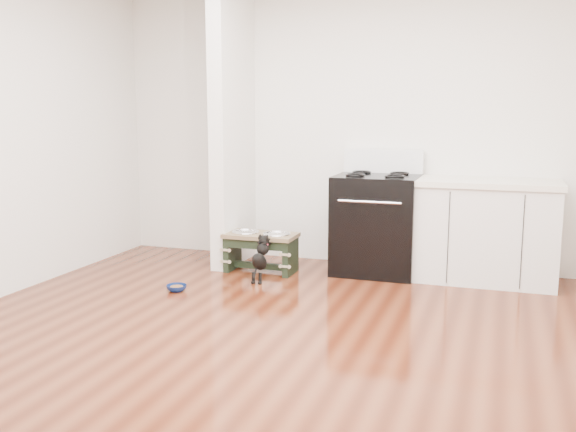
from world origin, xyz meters
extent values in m
plane|color=#42180B|center=(0.00, 0.00, 0.00)|extent=(5.00, 5.00, 0.00)
plane|color=silver|center=(0.00, 2.50, 1.35)|extent=(5.00, 0.00, 5.00)
cube|color=silver|center=(-1.18, 2.10, 1.35)|extent=(0.15, 0.80, 2.70)
cube|color=black|center=(0.25, 2.15, 0.46)|extent=(0.76, 0.65, 0.92)
cube|color=black|center=(0.25, 1.84, 0.40)|extent=(0.58, 0.02, 0.50)
cylinder|color=silver|center=(0.25, 1.80, 0.72)|extent=(0.56, 0.02, 0.02)
cube|color=white|center=(0.25, 2.43, 1.03)|extent=(0.76, 0.08, 0.22)
torus|color=black|center=(0.07, 2.01, 0.93)|extent=(0.18, 0.18, 0.02)
torus|color=black|center=(0.43, 2.01, 0.93)|extent=(0.18, 0.18, 0.02)
torus|color=black|center=(0.07, 2.29, 0.93)|extent=(0.18, 0.18, 0.02)
torus|color=black|center=(0.43, 2.29, 0.93)|extent=(0.18, 0.18, 0.02)
cube|color=silver|center=(1.23, 2.18, 0.43)|extent=(1.20, 0.60, 0.86)
cube|color=beige|center=(1.23, 2.18, 0.89)|extent=(1.24, 0.64, 0.05)
cube|color=black|center=(1.23, 1.92, 0.05)|extent=(1.20, 0.06, 0.10)
cube|color=black|center=(-1.08, 1.83, 0.17)|extent=(0.06, 0.32, 0.33)
cube|color=black|center=(-0.49, 1.83, 0.17)|extent=(0.06, 0.32, 0.33)
cube|color=black|center=(-0.78, 1.68, 0.29)|extent=(0.53, 0.03, 0.08)
cube|color=black|center=(-0.78, 1.83, 0.06)|extent=(0.53, 0.06, 0.06)
cube|color=brown|center=(-0.78, 1.83, 0.35)|extent=(0.67, 0.36, 0.04)
cylinder|color=silver|center=(-0.94, 1.83, 0.35)|extent=(0.23, 0.23, 0.04)
cylinder|color=silver|center=(-0.63, 1.83, 0.35)|extent=(0.23, 0.23, 0.04)
torus|color=silver|center=(-0.94, 1.83, 0.37)|extent=(0.26, 0.26, 0.02)
torus|color=silver|center=(-0.63, 1.83, 0.37)|extent=(0.26, 0.26, 0.02)
cylinder|color=black|center=(-0.70, 1.42, 0.05)|extent=(0.03, 0.03, 0.10)
cylinder|color=black|center=(-0.63, 1.42, 0.05)|extent=(0.03, 0.03, 0.10)
sphere|color=black|center=(-0.70, 1.41, 0.01)|extent=(0.04, 0.04, 0.04)
sphere|color=black|center=(-0.63, 1.41, 0.01)|extent=(0.04, 0.04, 0.04)
ellipsoid|color=black|center=(-0.66, 1.48, 0.18)|extent=(0.12, 0.27, 0.24)
sphere|color=black|center=(-0.66, 1.57, 0.28)|extent=(0.11, 0.11, 0.11)
sphere|color=black|center=(-0.66, 1.60, 0.36)|extent=(0.10, 0.10, 0.10)
sphere|color=black|center=(-0.69, 1.66, 0.36)|extent=(0.03, 0.03, 0.03)
sphere|color=black|center=(-0.63, 1.66, 0.36)|extent=(0.03, 0.03, 0.03)
cylinder|color=black|center=(-0.66, 1.37, 0.11)|extent=(0.02, 0.08, 0.09)
torus|color=#C73A4F|center=(-0.66, 1.59, 0.32)|extent=(0.09, 0.06, 0.08)
imported|color=#0B1C4F|center=(-1.22, 0.98, 0.03)|extent=(0.17, 0.17, 0.05)
cylinder|color=#573318|center=(-1.22, 0.98, 0.03)|extent=(0.11, 0.11, 0.02)
camera|label=1|loc=(1.37, -3.69, 1.53)|focal=40.00mm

